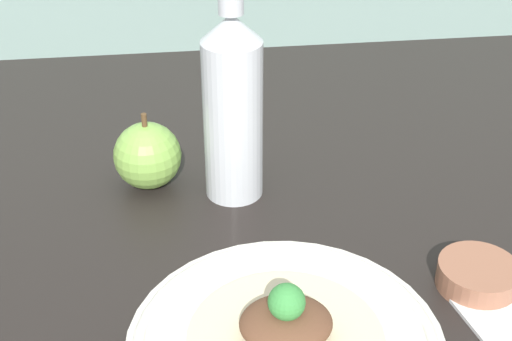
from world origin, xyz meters
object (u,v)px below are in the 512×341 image
plated_food (286,326)px  cider_bottle (233,100)px  apple (147,156)px  dipping_bowl (478,276)px

plated_food → cider_bottle: cider_bottle is taller
cider_bottle → apple: 12.96cm
plated_food → apple: apple is taller
plated_food → dipping_bowl: (19.90, 6.39, -1.95)cm
cider_bottle → dipping_bowl: 31.11cm
apple → plated_food: bearing=-68.0°
dipping_bowl → cider_bottle: bearing=137.9°
plated_food → apple: 31.06cm
plated_food → dipping_bowl: bearing=17.8°
cider_bottle → apple: size_ratio=3.29×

